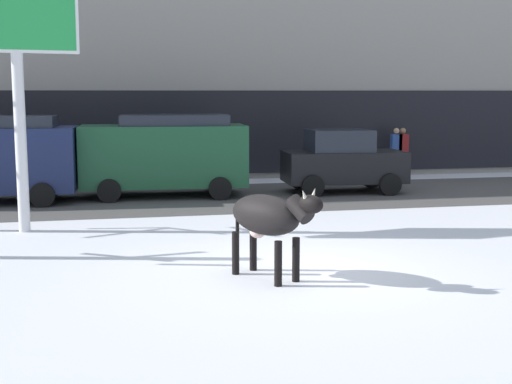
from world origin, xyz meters
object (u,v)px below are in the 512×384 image
Objects in this scene: car_darkgreen_van at (165,153)px; pedestrian_by_cars at (402,153)px; pedestrian_near_billboard at (396,153)px; billboard at (15,24)px; cow_black at (268,217)px; car_black_hatchback at (343,161)px.

car_darkgreen_van is 8.79m from pedestrian_by_cars.
car_darkgreen_van is at bearing -162.21° from pedestrian_by_cars.
billboard is at bearing -147.69° from pedestrian_near_billboard.
billboard reaches higher than pedestrian_by_cars.
billboard is 14.21m from pedestrian_by_cars.
cow_black is 0.51× the size of car_black_hatchback.
cow_black is 10.11m from car_black_hatchback.
pedestrian_by_cars reaches higher than cow_black.
car_black_hatchback is (4.33, 9.13, -0.07)m from cow_black.
car_black_hatchback is (5.19, -0.27, -0.32)m from car_darkgreen_van.
pedestrian_by_cars is at bearing 42.98° from car_black_hatchback.
pedestrian_near_billboard is at bearing 45.26° from car_black_hatchback.
car_black_hatchback is at bearing -134.74° from pedestrian_near_billboard.
cow_black is 9.44m from car_darkgreen_van.
billboard is at bearing 131.13° from cow_black.
car_black_hatchback is at bearing 26.73° from billboard.
billboard is 6.45m from car_darkgreen_van.
car_darkgreen_van reaches higher than car_black_hatchback.
car_black_hatchback is 4.16m from pedestrian_near_billboard.
cow_black is at bearing -121.85° from pedestrian_by_cars.
pedestrian_near_billboard is (7.26, 12.08, -0.11)m from cow_black.
cow_black is at bearing -115.40° from car_black_hatchback.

